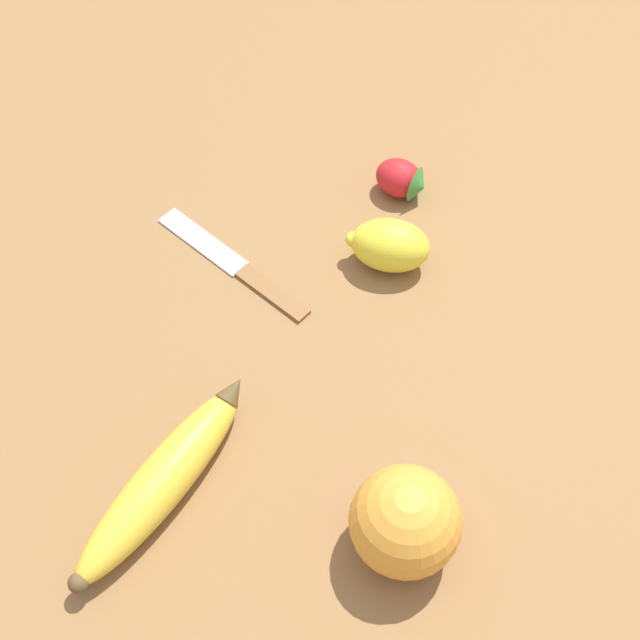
{
  "coord_description": "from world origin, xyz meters",
  "views": [
    {
      "loc": [
        0.4,
        -0.19,
        0.66
      ],
      "look_at": [
        0.0,
        0.0,
        0.03
      ],
      "focal_mm": 50.0,
      "sensor_mm": 36.0,
      "label": 1
    }
  ],
  "objects_px": {
    "orange": "(405,521)",
    "lemon": "(390,245)",
    "strawberry": "(402,179)",
    "banana": "(164,479)",
    "paring_knife": "(238,266)"
  },
  "relations": [
    {
      "from": "paring_knife",
      "to": "banana",
      "type": "bearing_deg",
      "value": -149.32
    },
    {
      "from": "banana",
      "to": "paring_knife",
      "type": "height_order",
      "value": "banana"
    },
    {
      "from": "banana",
      "to": "lemon",
      "type": "distance_m",
      "value": 0.3
    },
    {
      "from": "orange",
      "to": "lemon",
      "type": "relative_size",
      "value": 0.95
    },
    {
      "from": "banana",
      "to": "strawberry",
      "type": "xyz_separation_m",
      "value": [
        -0.2,
        0.33,
        -0.0
      ]
    },
    {
      "from": "orange",
      "to": "strawberry",
      "type": "xyz_separation_m",
      "value": [
        -0.32,
        0.18,
        -0.02
      ]
    },
    {
      "from": "banana",
      "to": "strawberry",
      "type": "distance_m",
      "value": 0.38
    },
    {
      "from": "orange",
      "to": "strawberry",
      "type": "relative_size",
      "value": 1.33
    },
    {
      "from": "orange",
      "to": "strawberry",
      "type": "bearing_deg",
      "value": 150.39
    },
    {
      "from": "lemon",
      "to": "strawberry",
      "type": "bearing_deg",
      "value": 142.66
    },
    {
      "from": "strawberry",
      "to": "paring_knife",
      "type": "relative_size",
      "value": 0.35
    },
    {
      "from": "banana",
      "to": "lemon",
      "type": "xyz_separation_m",
      "value": [
        -0.12,
        0.27,
        0.01
      ]
    },
    {
      "from": "banana",
      "to": "paring_knife",
      "type": "relative_size",
      "value": 1.08
    },
    {
      "from": "banana",
      "to": "strawberry",
      "type": "relative_size",
      "value": 3.07
    },
    {
      "from": "orange",
      "to": "strawberry",
      "type": "height_order",
      "value": "orange"
    }
  ]
}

